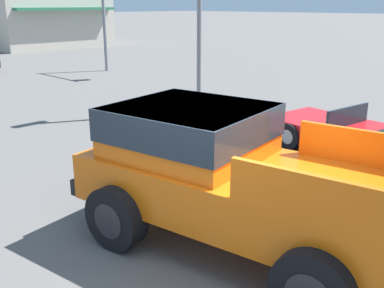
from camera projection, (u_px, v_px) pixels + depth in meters
name	position (u px, v px, depth m)	size (l,w,h in m)	color
ground_plane	(215.00, 256.00, 6.07)	(320.00, 320.00, 0.00)	#5B5956
orange_pickup_truck	(226.00, 169.00, 6.19)	(2.98, 5.06, 1.90)	orange
red_convertible_car	(366.00, 140.00, 9.88)	(2.37, 4.72, 1.05)	red
storefront_building	(42.00, 20.00, 35.38)	(8.73, 7.86, 4.06)	#BCB2A3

